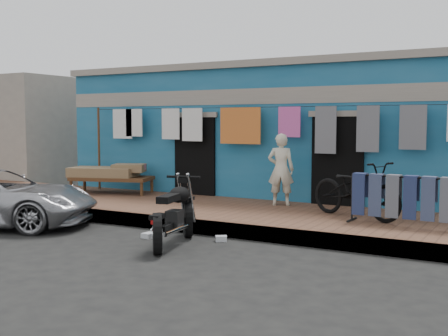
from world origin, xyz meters
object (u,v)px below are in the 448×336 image
seated_person (281,169)px  jeans_rack (402,200)px  motorcycle (173,212)px  bicycle (356,183)px  charpoy (112,179)px

seated_person → jeans_rack: 2.93m
seated_person → motorcycle: 3.36m
seated_person → bicycle: seated_person is taller
charpoy → motorcycle: bearing=-38.1°
bicycle → charpoy: bicycle is taller
bicycle → charpoy: size_ratio=0.88×
bicycle → motorcycle: (-2.21, -2.57, -0.34)m
charpoy → bicycle: bearing=-5.1°
seated_person → charpoy: seated_person is taller
motorcycle → charpoy: bearing=128.7°
motorcycle → jeans_rack: size_ratio=0.96×
charpoy → jeans_rack: (7.09, -0.92, 0.10)m
seated_person → charpoy: size_ratio=0.67×
seated_person → motorcycle: bearing=66.9°
bicycle → charpoy: 6.22m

